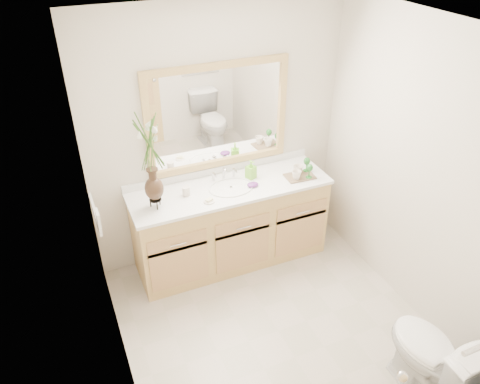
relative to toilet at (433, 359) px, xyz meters
name	(u,v)px	position (x,y,z in m)	size (l,w,h in m)	color
floor	(278,331)	(-0.70, 0.92, -0.37)	(2.60, 2.60, 0.00)	beige
ceiling	(297,33)	(-0.70, 0.92, 2.03)	(2.40, 2.60, 0.02)	white
wall_back	(218,137)	(-0.70, 2.22, 0.83)	(2.40, 0.02, 2.40)	beige
wall_front	(415,354)	(-0.70, -0.38, 0.83)	(2.40, 0.02, 2.40)	beige
wall_left	(110,256)	(-1.90, 0.92, 0.83)	(0.02, 2.60, 2.40)	beige
wall_right	(422,177)	(0.50, 0.92, 0.83)	(0.02, 2.60, 2.40)	beige
vanity	(231,225)	(-0.70, 1.93, 0.03)	(1.80, 0.55, 0.80)	tan
counter	(230,188)	(-0.70, 1.93, 0.45)	(1.84, 0.57, 0.03)	white
sink	(231,193)	(-0.70, 1.92, 0.41)	(0.38, 0.34, 0.23)	white
mirror	(218,117)	(-0.70, 2.20, 1.04)	(1.32, 0.04, 0.97)	white
switch_plate	(98,218)	(-1.89, 1.68, 0.61)	(0.02, 0.12, 0.12)	white
toilet	(433,359)	(0.00, 0.00, 0.00)	(0.42, 0.75, 0.74)	white
flower_vase	(150,152)	(-1.40, 1.88, 0.98)	(0.18, 0.18, 0.76)	black
tumbler	(186,191)	(-1.11, 1.95, 0.50)	(0.07, 0.07, 0.09)	silver
soap_dish	(209,201)	(-0.96, 1.78, 0.47)	(0.10, 0.10, 0.03)	silver
soap_bottle	(251,170)	(-0.46, 2.01, 0.54)	(0.07, 0.07, 0.16)	#73CC30
purple_dish	(253,184)	(-0.51, 1.86, 0.48)	(0.10, 0.08, 0.04)	#642878
tray	(300,176)	(-0.04, 1.84, 0.47)	(0.27, 0.18, 0.01)	brown
mug_left	(296,175)	(-0.10, 1.80, 0.52)	(0.09, 0.08, 0.09)	silver
mug_right	(298,169)	(-0.04, 1.88, 0.52)	(0.09, 0.08, 0.09)	silver
goblet_front	(310,169)	(0.02, 1.78, 0.57)	(0.06, 0.06, 0.14)	#256F27
goblet_back	(307,162)	(0.06, 1.90, 0.57)	(0.06, 0.06, 0.14)	#256F27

